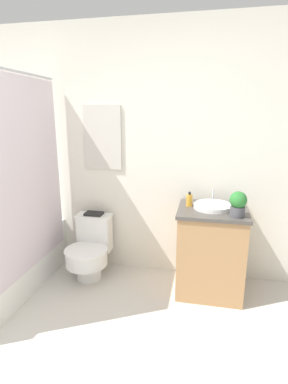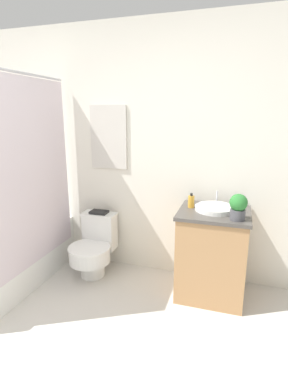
{
  "view_description": "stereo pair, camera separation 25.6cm",
  "coord_description": "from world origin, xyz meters",
  "px_view_note": "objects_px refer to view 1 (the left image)",
  "views": [
    {
      "loc": [
        0.88,
        -0.97,
        1.64
      ],
      "look_at": [
        0.37,
        1.5,
        0.98
      ],
      "focal_mm": 28.0,
      "sensor_mm": 36.0,
      "label": 1
    },
    {
      "loc": [
        1.13,
        -0.91,
        1.64
      ],
      "look_at": [
        0.37,
        1.5,
        0.98
      ],
      "focal_mm": 28.0,
      "sensor_mm": 36.0,
      "label": 2
    }
  ],
  "objects_px": {
    "sink": "(213,206)",
    "potted_plant": "(238,204)",
    "book_on_tank": "(94,214)",
    "toilet": "(90,250)",
    "soap_bottle": "(189,200)"
  },
  "relations": [
    {
      "from": "sink",
      "to": "soap_bottle",
      "type": "height_order",
      "value": "soap_bottle"
    },
    {
      "from": "sink",
      "to": "book_on_tank",
      "type": "xyz_separation_m",
      "value": [
        -1.2,
        0.14,
        -0.2
      ]
    },
    {
      "from": "toilet",
      "to": "sink",
      "type": "xyz_separation_m",
      "value": [
        1.2,
        0.01,
        0.54
      ]
    },
    {
      "from": "toilet",
      "to": "soap_bottle",
      "type": "relative_size",
      "value": 4.65
    },
    {
      "from": "sink",
      "to": "soap_bottle",
      "type": "relative_size",
      "value": 2.86
    },
    {
      "from": "soap_bottle",
      "to": "book_on_tank",
      "type": "bearing_deg",
      "value": 173.58
    },
    {
      "from": "potted_plant",
      "to": "book_on_tank",
      "type": "relative_size",
      "value": 1.18
    },
    {
      "from": "sink",
      "to": "potted_plant",
      "type": "relative_size",
      "value": 1.77
    },
    {
      "from": "soap_bottle",
      "to": "potted_plant",
      "type": "xyz_separation_m",
      "value": [
        0.41,
        -0.22,
        0.06
      ]
    },
    {
      "from": "potted_plant",
      "to": "book_on_tank",
      "type": "distance_m",
      "value": 1.46
    },
    {
      "from": "toilet",
      "to": "potted_plant",
      "type": "bearing_deg",
      "value": -7.58
    },
    {
      "from": "book_on_tank",
      "to": "soap_bottle",
      "type": "bearing_deg",
      "value": -6.42
    },
    {
      "from": "toilet",
      "to": "potted_plant",
      "type": "xyz_separation_m",
      "value": [
        1.39,
        -0.18,
        0.63
      ]
    },
    {
      "from": "book_on_tank",
      "to": "toilet",
      "type": "bearing_deg",
      "value": -90.0
    },
    {
      "from": "potted_plant",
      "to": "book_on_tank",
      "type": "xyz_separation_m",
      "value": [
        -1.39,
        0.33,
        -0.29
      ]
    }
  ]
}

